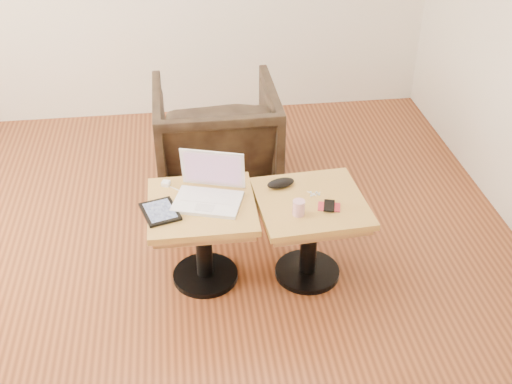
{
  "coord_description": "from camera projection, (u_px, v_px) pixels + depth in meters",
  "views": [
    {
      "loc": [
        0.12,
        -2.97,
        2.59
      ],
      "look_at": [
        0.5,
        -0.01,
        0.59
      ],
      "focal_mm": 45.0,
      "sensor_mm": 36.0,
      "label": 1
    }
  ],
  "objects": [
    {
      "name": "glasses_case",
      "position": [
        281.0,
        183.0,
        3.71
      ],
      "size": [
        0.18,
        0.11,
        0.05
      ],
      "primitive_type": "ellipsoid",
      "rotation": [
        0.0,
        0.0,
        0.24
      ],
      "color": "black",
      "rests_on": "side_table_right"
    },
    {
      "name": "phone_on_sleeve",
      "position": [
        329.0,
        206.0,
        3.55
      ],
      "size": [
        0.14,
        0.12,
        0.02
      ],
      "rotation": [
        0.0,
        0.0,
        -0.26
      ],
      "color": "maroon",
      "rests_on": "side_table_right"
    },
    {
      "name": "armchair",
      "position": [
        216.0,
        138.0,
        4.52
      ],
      "size": [
        0.84,
        0.87,
        0.78
      ],
      "primitive_type": "imported",
      "rotation": [
        0.0,
        0.0,
        3.15
      ],
      "color": "black",
      "rests_on": "ground"
    },
    {
      "name": "earbuds_tangle",
      "position": [
        314.0,
        194.0,
        3.65
      ],
      "size": [
        0.07,
        0.05,
        0.01
      ],
      "color": "white",
      "rests_on": "side_table_right"
    },
    {
      "name": "tablet",
      "position": [
        160.0,
        212.0,
        3.5
      ],
      "size": [
        0.24,
        0.27,
        0.02
      ],
      "rotation": [
        0.0,
        0.0,
        0.29
      ],
      "color": "black",
      "rests_on": "side_table_left"
    },
    {
      "name": "room_shell",
      "position": [
        153.0,
        69.0,
        3.12
      ],
      "size": [
        4.52,
        4.52,
        2.71
      ],
      "color": "#562A16",
      "rests_on": "ground"
    },
    {
      "name": "laptop",
      "position": [
        209.0,
        191.0,
        3.59
      ],
      "size": [
        0.44,
        0.39,
        0.26
      ],
      "rotation": [
        0.0,
        0.0,
        -0.3
      ],
      "color": "white",
      "rests_on": "side_table_left"
    },
    {
      "name": "side_table_right",
      "position": [
        310.0,
        220.0,
        3.68
      ],
      "size": [
        0.64,
        0.64,
        0.54
      ],
      "rotation": [
        0.0,
        0.0,
        0.07
      ],
      "color": "black",
      "rests_on": "ground"
    },
    {
      "name": "striped_cup",
      "position": [
        299.0,
        208.0,
        3.47
      ],
      "size": [
        0.08,
        0.08,
        0.09
      ],
      "primitive_type": "cylinder",
      "rotation": [
        0.0,
        0.0,
        -0.24
      ],
      "color": "#BB4A6B",
      "rests_on": "side_table_right"
    },
    {
      "name": "side_table_left",
      "position": [
        203.0,
        223.0,
        3.66
      ],
      "size": [
        0.6,
        0.6,
        0.54
      ],
      "rotation": [
        0.0,
        0.0,
        0.0
      ],
      "color": "black",
      "rests_on": "ground"
    },
    {
      "name": "charging_adapter",
      "position": [
        166.0,
        183.0,
        3.73
      ],
      "size": [
        0.06,
        0.06,
        0.03
      ],
      "primitive_type": "cube",
      "rotation": [
        0.0,
        0.0,
        -0.37
      ],
      "color": "white",
      "rests_on": "side_table_left"
    }
  ]
}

